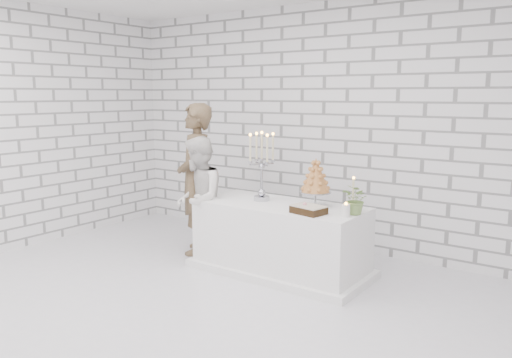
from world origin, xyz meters
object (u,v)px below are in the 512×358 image
at_px(bride, 198,200).
at_px(croquembouche, 316,182).
at_px(candelabra, 262,166).
at_px(groom, 196,179).
at_px(cake_table, 280,238).

height_order(bride, croquembouche, bride).
height_order(candelabra, croquembouche, candelabra).
height_order(groom, bride, groom).
bearing_deg(cake_table, croquembouche, 16.92).
height_order(cake_table, bride, bride).
bearing_deg(groom, croquembouche, 56.76).
bearing_deg(candelabra, cake_table, -8.11).
relative_size(cake_table, bride, 1.25).
bearing_deg(croquembouche, groom, -176.84).
distance_m(groom, bride, 0.39).
height_order(cake_table, croquembouche, croquembouche).
xyz_separation_m(groom, bride, (0.25, -0.23, -0.18)).
xyz_separation_m(cake_table, bride, (-0.97, -0.21, 0.34)).
bearing_deg(groom, cake_table, 52.61).
bearing_deg(croquembouche, cake_table, -163.08).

